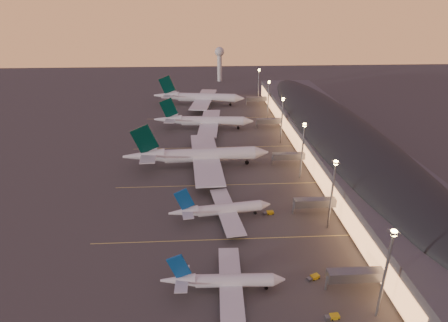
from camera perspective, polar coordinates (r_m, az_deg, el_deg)
ground at (r=132.19m, az=0.25°, el=-10.60°), size 700.00×700.00×0.00m
airliner_narrow_south at (r=107.42m, az=-0.08°, el=-17.79°), size 34.23×30.51×12.25m
airliner_narrow_north at (r=137.54m, az=-0.48°, el=-7.40°), size 37.87×34.12×13.53m
airliner_wide_near at (r=178.33m, az=-4.06°, el=0.85°), size 69.25×63.11×22.16m
airliner_wide_mid at (r=232.03m, az=-3.08°, el=6.10°), size 61.40×56.12×19.64m
airliner_wide_far at (r=287.60m, az=-3.84°, el=9.62°), size 69.06×63.57×22.12m
terminal_building at (r=205.01m, az=16.52°, el=3.88°), size 56.35×255.00×17.46m
light_masts at (r=188.21m, az=10.09°, el=5.61°), size 2.20×217.20×25.90m
radar_tower at (r=373.42m, az=-0.68°, el=15.38°), size 9.00×9.00×32.50m
lane_markings at (r=166.81m, az=-0.59°, el=-2.90°), size 90.00×180.36×0.00m
baggage_tug_a at (r=105.63m, az=16.24°, el=-21.82°), size 3.69×1.81×1.06m
baggage_tug_b at (r=115.42m, az=13.47°, el=-16.87°), size 4.01×2.84×1.12m
baggage_tug_c at (r=142.26m, az=6.84°, el=-7.85°), size 3.98×1.99×1.14m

